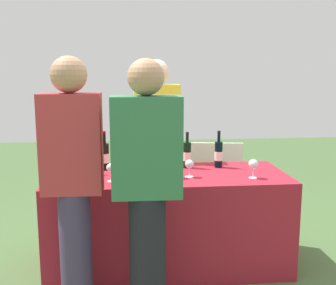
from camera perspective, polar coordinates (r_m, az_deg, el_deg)
ground_plane at (r=3.49m, az=0.00°, el=-16.49°), size 12.00×12.00×0.00m
tasting_table at (r=3.34m, az=0.00°, el=-10.67°), size 1.86×0.76×0.76m
wine_bottle_0 at (r=3.28m, az=-11.58°, el=-2.33°), size 0.08×0.08×0.31m
wine_bottle_1 at (r=3.38m, az=-8.79°, el=-1.86°), size 0.08×0.08×0.32m
wine_bottle_2 at (r=3.41m, az=2.67°, el=-1.70°), size 0.07×0.07×0.30m
wine_bottle_3 at (r=3.45m, az=7.02°, el=-1.60°), size 0.07×0.07×0.31m
wine_glass_0 at (r=3.01m, az=-7.92°, el=-3.60°), size 0.07×0.07×0.14m
wine_glass_1 at (r=3.01m, az=-4.72°, el=-3.61°), size 0.07×0.07×0.13m
wine_glass_2 at (r=3.08m, az=1.22°, el=-3.38°), size 0.06×0.06×0.12m
wine_glass_3 at (r=3.11m, az=2.98°, el=-3.09°), size 0.07×0.07×0.14m
wine_glass_4 at (r=3.14m, az=11.74°, el=-3.02°), size 0.07×0.07×0.15m
server_pouring at (r=3.74m, az=-1.56°, el=-0.22°), size 0.41×0.23×1.65m
guest_0 at (r=2.61m, az=-13.04°, el=-4.79°), size 0.37×0.22×1.64m
guest_1 at (r=2.51m, az=-2.95°, el=-5.76°), size 0.42×0.24×1.63m
menu_board at (r=4.42m, az=6.20°, el=-5.19°), size 0.62×0.12×0.81m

